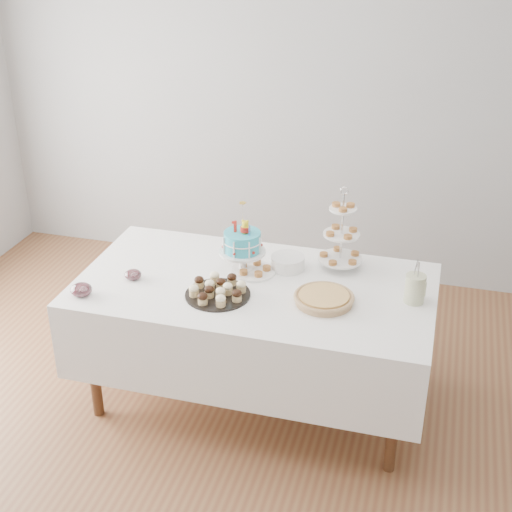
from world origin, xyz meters
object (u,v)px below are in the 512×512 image
(jam_bowl_a, at_px, (81,290))
(plate_stack, at_px, (288,262))
(cupcake_tray, at_px, (218,289))
(birthday_cake, at_px, (242,253))
(pie, at_px, (324,298))
(tiered_stand, at_px, (342,235))
(utensil_pitcher, at_px, (415,288))
(table, at_px, (255,320))
(jam_bowl_b, at_px, (133,275))
(pastry_plate, at_px, (254,270))

(jam_bowl_a, bearing_deg, plate_stack, 30.88)
(cupcake_tray, relative_size, jam_bowl_a, 3.06)
(cupcake_tray, xyz_separation_m, plate_stack, (0.28, 0.39, -0.00))
(birthday_cake, height_order, plate_stack, birthday_cake)
(pie, xyz_separation_m, jam_bowl_a, (-1.24, -0.26, 0.00))
(tiered_stand, xyz_separation_m, plate_stack, (-0.28, -0.09, -0.17))
(tiered_stand, bearing_deg, cupcake_tray, -138.98)
(cupcake_tray, bearing_deg, utensil_pitcher, 12.12)
(pie, bearing_deg, table, 166.13)
(table, relative_size, birthday_cake, 4.85)
(birthday_cake, distance_m, tiered_stand, 0.56)
(plate_stack, height_order, jam_bowl_a, plate_stack)
(cupcake_tray, distance_m, plate_stack, 0.48)
(pie, height_order, utensil_pitcher, utensil_pitcher)
(jam_bowl_b, bearing_deg, table, 10.82)
(birthday_cake, relative_size, jam_bowl_a, 3.52)
(table, relative_size, utensil_pitcher, 8.20)
(jam_bowl_a, height_order, jam_bowl_b, jam_bowl_a)
(pie, height_order, jam_bowl_a, jam_bowl_a)
(plate_stack, distance_m, jam_bowl_a, 1.13)
(table, relative_size, jam_bowl_b, 20.92)
(table, relative_size, pie, 6.13)
(pastry_plate, distance_m, utensil_pitcher, 0.89)
(pie, distance_m, tiered_stand, 0.45)
(tiered_stand, bearing_deg, plate_stack, -161.56)
(cupcake_tray, height_order, jam_bowl_b, cupcake_tray)
(utensil_pitcher, bearing_deg, pastry_plate, -166.16)
(pie, height_order, jam_bowl_b, jam_bowl_b)
(table, height_order, jam_bowl_a, jam_bowl_a)
(cupcake_tray, height_order, pastry_plate, cupcake_tray)
(pastry_plate, height_order, jam_bowl_a, jam_bowl_a)
(table, distance_m, pie, 0.48)
(birthday_cake, bearing_deg, jam_bowl_a, -137.84)
(birthday_cake, xyz_separation_m, plate_stack, (0.24, 0.09, -0.07))
(tiered_stand, xyz_separation_m, jam_bowl_a, (-1.25, -0.67, -0.17))
(pastry_plate, height_order, utensil_pitcher, utensil_pitcher)
(table, distance_m, plate_stack, 0.37)
(pie, height_order, tiered_stand, tiered_stand)
(jam_bowl_a, distance_m, utensil_pitcher, 1.73)
(birthday_cake, xyz_separation_m, pie, (0.50, -0.23, -0.08))
(table, height_order, pie, pie)
(jam_bowl_a, height_order, utensil_pitcher, utensil_pitcher)
(pie, relative_size, jam_bowl_b, 3.41)
(birthday_cake, height_order, tiered_stand, tiered_stand)
(table, bearing_deg, tiered_stand, 37.52)
(tiered_stand, height_order, pastry_plate, tiered_stand)
(plate_stack, xyz_separation_m, utensil_pitcher, (0.71, -0.18, 0.05))
(cupcake_tray, bearing_deg, plate_stack, 54.49)
(birthday_cake, bearing_deg, pie, -16.67)
(table, relative_size, plate_stack, 10.12)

